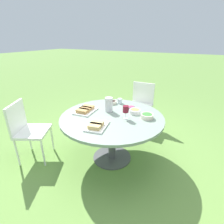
{
  "coord_description": "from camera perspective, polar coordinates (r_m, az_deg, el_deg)",
  "views": [
    {
      "loc": [
        1.95,
        1.05,
        1.72
      ],
      "look_at": [
        0.0,
        0.0,
        0.77
      ],
      "focal_mm": 28.0,
      "sensor_mm": 36.0,
      "label": 1
    }
  ],
  "objects": [
    {
      "name": "ground_plane",
      "position": [
        2.8,
        0.0,
        -14.58
      ],
      "size": [
        40.0,
        40.0,
        0.0
      ],
      "primitive_type": "plane",
      "color": "#668E42"
    },
    {
      "name": "dining_table",
      "position": [
        2.47,
        0.0,
        -3.34
      ],
      "size": [
        1.44,
        1.44,
        0.71
      ],
      "color": "#4C4C51",
      "rests_on": "ground_plane"
    },
    {
      "name": "platter_bread_main",
      "position": [
        2.13,
        -5.06,
        -4.41
      ],
      "size": [
        0.36,
        0.28,
        0.07
      ],
      "color": "white",
      "rests_on": "dining_table"
    },
    {
      "name": "platter_charcuterie",
      "position": [
        2.59,
        -8.69,
        0.71
      ],
      "size": [
        0.36,
        0.29,
        0.06
      ],
      "color": "white",
      "rests_on": "dining_table"
    },
    {
      "name": "wine_glass",
      "position": [
        2.3,
        4.5,
        0.82
      ],
      "size": [
        0.08,
        0.08,
        0.19
      ],
      "color": "silver",
      "rests_on": "dining_table"
    },
    {
      "name": "chair_near_left",
      "position": [
        3.56,
        9.43,
        3.32
      ],
      "size": [
        0.42,
        0.44,
        0.89
      ],
      "color": "white",
      "rests_on": "ground_plane"
    },
    {
      "name": "chair_near_right",
      "position": [
        2.82,
        -26.12,
        -4.43
      ],
      "size": [
        0.58,
        0.58,
        0.89
      ],
      "color": "white",
      "rests_on": "ground_plane"
    },
    {
      "name": "cup_water_near",
      "position": [
        2.89,
        2.56,
        3.63
      ],
      "size": [
        0.08,
        0.08,
        0.08
      ],
      "color": "silver",
      "rests_on": "dining_table"
    },
    {
      "name": "bowl_dip_red",
      "position": [
        2.66,
        6.26,
        1.35
      ],
      "size": [
        0.11,
        0.11,
        0.04
      ],
      "color": "#334256",
      "rests_on": "dining_table"
    },
    {
      "name": "water_pitcher",
      "position": [
        2.55,
        -1.05,
        2.45
      ],
      "size": [
        0.12,
        0.11,
        0.21
      ],
      "color": "silver",
      "rests_on": "dining_table"
    },
    {
      "name": "bowl_olives",
      "position": [
        2.88,
        -0.17,
        3.27
      ],
      "size": [
        0.17,
        0.17,
        0.05
      ],
      "color": "beige",
      "rests_on": "dining_table"
    },
    {
      "name": "bowl_fries",
      "position": [
        2.53,
        7.46,
        0.27
      ],
      "size": [
        0.16,
        0.16,
        0.06
      ],
      "color": "white",
      "rests_on": "dining_table"
    },
    {
      "name": "bowl_salad",
      "position": [
        2.4,
        11.36,
        -1.27
      ],
      "size": [
        0.17,
        0.17,
        0.06
      ],
      "color": "beige",
      "rests_on": "dining_table"
    }
  ]
}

